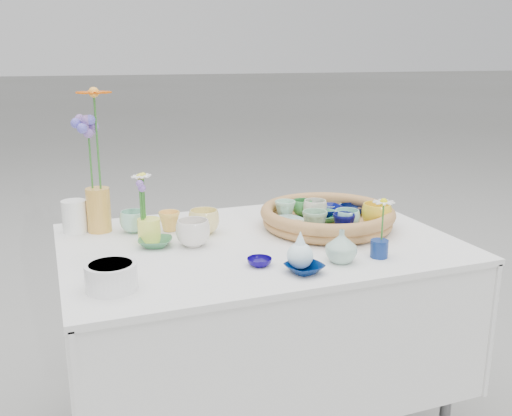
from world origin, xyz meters
name	(u,v)px	position (x,y,z in m)	size (l,w,h in m)	color
wicker_tray	(327,217)	(0.28, 0.05, 0.80)	(0.47, 0.47, 0.08)	#A06C32
tray_ceramic_0	(325,211)	(0.31, 0.13, 0.80)	(0.13, 0.13, 0.03)	#000649
tray_ceramic_1	(353,210)	(0.42, 0.12, 0.80)	(0.10, 0.10, 0.03)	#020C3D
tray_ceramic_2	(377,215)	(0.42, -0.05, 0.82)	(0.10, 0.10, 0.08)	yellow
tray_ceramic_3	(323,217)	(0.28, 0.07, 0.80)	(0.13, 0.13, 0.03)	#388E60
tray_ceramic_4	(315,222)	(0.18, -0.05, 0.82)	(0.08, 0.08, 0.08)	#7DAB88
tray_ceramic_5	(287,223)	(0.13, 0.05, 0.80)	(0.11, 0.11, 0.03)	#97BDBB
tray_ceramic_6	(285,210)	(0.16, 0.14, 0.82)	(0.07, 0.07, 0.07)	#A0D2B4
tray_ceramic_7	(315,209)	(0.26, 0.11, 0.82)	(0.09, 0.09, 0.07)	silver
tray_ceramic_8	(332,207)	(0.38, 0.19, 0.79)	(0.08, 0.08, 0.02)	#A4CEEA
tray_ceramic_9	(344,224)	(0.27, -0.09, 0.82)	(0.07, 0.07, 0.07)	#050849
tray_ceramic_10	(295,227)	(0.13, 0.00, 0.80)	(0.09, 0.09, 0.03)	#FFD396
tray_ceramic_11	(347,220)	(0.30, -0.05, 0.82)	(0.09, 0.09, 0.07)	#8DD6BE
tray_ceramic_12	(302,208)	(0.24, 0.16, 0.81)	(0.08, 0.08, 0.06)	#3C9348
loose_ceramic_0	(169,221)	(-0.25, 0.21, 0.80)	(0.07, 0.07, 0.07)	#FFC258
loose_ceramic_1	(204,222)	(-0.15, 0.14, 0.81)	(0.10, 0.10, 0.08)	#F2DD84
loose_ceramic_2	(155,242)	(-0.33, 0.06, 0.78)	(0.11, 0.11, 0.03)	#387349
loose_ceramic_3	(193,233)	(-0.21, 0.02, 0.81)	(0.11, 0.11, 0.09)	silver
loose_ceramic_4	(259,262)	(-0.08, -0.22, 0.78)	(0.07, 0.07, 0.02)	#0C005C
loose_ceramic_5	(134,222)	(-0.37, 0.24, 0.80)	(0.09, 0.09, 0.07)	#95D1B5
loose_ceramic_6	(304,268)	(0.02, -0.32, 0.78)	(0.10, 0.10, 0.03)	#001544
fluted_bowl	(111,277)	(-0.50, -0.25, 0.80)	(0.14, 0.14, 0.07)	white
bud_vase_paleblue	(300,249)	(0.02, -0.28, 0.82)	(0.08, 0.08, 0.12)	white
bud_vase_seafoam	(341,246)	(0.16, -0.28, 0.81)	(0.09, 0.09, 0.10)	#97BBA9
bud_vase_cobalt	(379,249)	(0.28, -0.28, 0.79)	(0.05, 0.05, 0.05)	navy
single_daisy	(383,221)	(0.29, -0.28, 0.88)	(0.08, 0.08, 0.14)	white
tall_vase_yellow	(99,210)	(-0.48, 0.28, 0.84)	(0.08, 0.08, 0.15)	gold
gerbera	(97,141)	(-0.47, 0.28, 1.08)	(0.13, 0.13, 0.34)	#E65805
hydrangea	(90,158)	(-0.49, 0.29, 1.02)	(0.08, 0.08, 0.30)	#5B55CC
white_pitcher	(74,216)	(-0.56, 0.31, 0.82)	(0.12, 0.08, 0.11)	white
daisy_cup	(149,231)	(-0.34, 0.11, 0.80)	(0.07, 0.07, 0.08)	#F9FE5A
daisy_posy	(144,196)	(-0.35, 0.10, 0.92)	(0.08, 0.08, 0.16)	white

